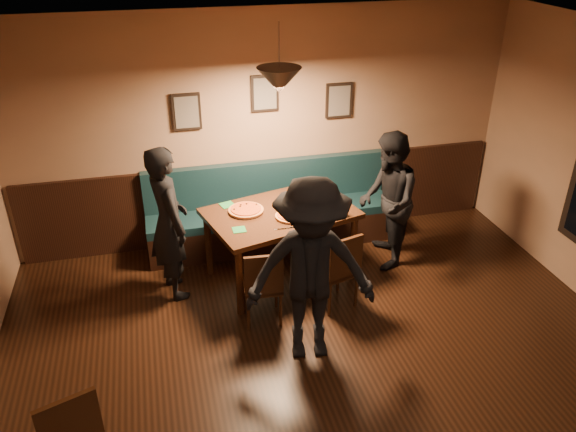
% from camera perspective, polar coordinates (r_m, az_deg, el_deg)
% --- Properties ---
extents(ceiling, '(7.00, 7.00, 0.00)m').
position_cam_1_polar(ceiling, '(3.20, 10.58, 11.88)').
color(ceiling, silver).
rests_on(ceiling, ground).
extents(wall_back, '(6.00, 0.00, 6.00)m').
position_cam_1_polar(wall_back, '(6.81, -2.33, 8.65)').
color(wall_back, '#8C704F').
rests_on(wall_back, ground).
extents(wainscot, '(5.88, 0.06, 1.00)m').
position_cam_1_polar(wainscot, '(7.14, -2.14, 1.74)').
color(wainscot, black).
rests_on(wainscot, ground).
extents(booth_bench, '(3.00, 0.60, 1.00)m').
position_cam_1_polar(booth_bench, '(6.90, -1.67, 0.78)').
color(booth_bench, '#0F232D').
rests_on(booth_bench, ground).
extents(picture_left, '(0.32, 0.04, 0.42)m').
position_cam_1_polar(picture_left, '(6.58, -10.15, 10.27)').
color(picture_left, black).
rests_on(picture_left, wall_back).
extents(picture_center, '(0.32, 0.04, 0.42)m').
position_cam_1_polar(picture_center, '(6.65, -2.35, 12.23)').
color(picture_center, black).
rests_on(picture_center, wall_back).
extents(picture_right, '(0.32, 0.04, 0.42)m').
position_cam_1_polar(picture_right, '(6.92, 5.13, 11.49)').
color(picture_right, black).
rests_on(picture_right, wall_back).
extents(pendant_lamp, '(0.44, 0.44, 0.25)m').
position_cam_1_polar(pendant_lamp, '(5.61, -0.89, 13.47)').
color(pendant_lamp, black).
rests_on(pendant_lamp, ceiling).
extents(dining_table, '(1.75, 1.36, 0.83)m').
position_cam_1_polar(dining_table, '(6.33, -0.77, -2.83)').
color(dining_table, black).
rests_on(dining_table, floor).
extents(chair_near_left, '(0.40, 0.40, 0.85)m').
position_cam_1_polar(chair_near_left, '(5.68, -2.61, -6.77)').
color(chair_near_left, black).
rests_on(chair_near_left, floor).
extents(chair_near_right, '(0.48, 0.48, 0.87)m').
position_cam_1_polar(chair_near_right, '(5.90, 4.73, -5.23)').
color(chair_near_right, black).
rests_on(chair_near_right, floor).
extents(diner_left, '(0.55, 0.70, 1.69)m').
position_cam_1_polar(diner_left, '(5.99, -11.89, -0.70)').
color(diner_left, black).
rests_on(diner_left, floor).
extents(diner_right, '(0.79, 0.91, 1.60)m').
position_cam_1_polar(diner_right, '(6.49, 9.99, 1.47)').
color(diner_right, black).
rests_on(diner_right, floor).
extents(diner_front, '(1.24, 0.82, 1.79)m').
position_cam_1_polar(diner_front, '(5.00, 2.31, -5.62)').
color(diner_front, black).
rests_on(diner_front, floor).
extents(pizza_a, '(0.45, 0.45, 0.04)m').
position_cam_1_polar(pizza_a, '(6.12, -4.24, 0.60)').
color(pizza_a, orange).
rests_on(pizza_a, dining_table).
extents(pizza_b, '(0.34, 0.34, 0.04)m').
position_cam_1_polar(pizza_b, '(5.99, 0.25, 0.01)').
color(pizza_b, orange).
rests_on(pizza_b, dining_table).
extents(pizza_c, '(0.49, 0.49, 0.04)m').
position_cam_1_polar(pizza_c, '(6.36, 2.70, 1.80)').
color(pizza_c, orange).
rests_on(pizza_c, dining_table).
extents(soda_glass, '(0.07, 0.07, 0.15)m').
position_cam_1_polar(soda_glass, '(6.02, 5.34, 0.66)').
color(soda_glass, black).
rests_on(soda_glass, dining_table).
extents(tabasco_bottle, '(0.03, 0.03, 0.13)m').
position_cam_1_polar(tabasco_bottle, '(6.19, 3.89, 1.40)').
color(tabasco_bottle, '#A02405').
rests_on(tabasco_bottle, dining_table).
extents(napkin_a, '(0.19, 0.19, 0.01)m').
position_cam_1_polar(napkin_a, '(6.29, -6.12, 1.12)').
color(napkin_a, '#207934').
rests_on(napkin_a, dining_table).
extents(napkin_b, '(0.13, 0.13, 0.01)m').
position_cam_1_polar(napkin_b, '(5.78, -4.93, -1.38)').
color(napkin_b, '#217C37').
rests_on(napkin_b, dining_table).
extents(cutlery_set, '(0.21, 0.02, 0.00)m').
position_cam_1_polar(cutlery_set, '(5.80, 0.33, -1.20)').
color(cutlery_set, silver).
rests_on(cutlery_set, dining_table).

